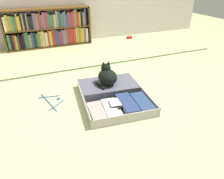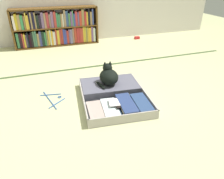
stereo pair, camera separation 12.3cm
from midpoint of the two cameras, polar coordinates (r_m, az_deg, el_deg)
The scene contains 7 objects.
ground_plane at distance 2.25m, azimuth -0.61°, elevation -3.34°, with size 10.00×10.00×0.00m, color #C0C28B.
tatami_border at distance 3.09m, azimuth -6.37°, elevation 5.95°, with size 4.80×0.05×0.00m.
bookshelf at distance 4.16m, azimuth -14.08°, elevation 16.02°, with size 1.53×0.26×0.68m.
open_suitcase at distance 2.30m, azimuth 1.97°, elevation -1.31°, with size 0.76×0.92×0.10m.
black_cat at distance 2.38m, azimuth 0.49°, elevation 3.71°, with size 0.26×0.28×0.25m.
clothes_hanger at distance 2.36m, azimuth -14.40°, elevation -2.55°, with size 0.26×0.41×0.01m.
small_red_pouch at distance 4.57m, azimuth 7.64°, elevation 13.83°, with size 0.10×0.07×0.05m.
Camera 2 is at (-0.53, -1.83, 1.20)m, focal length 33.48 mm.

